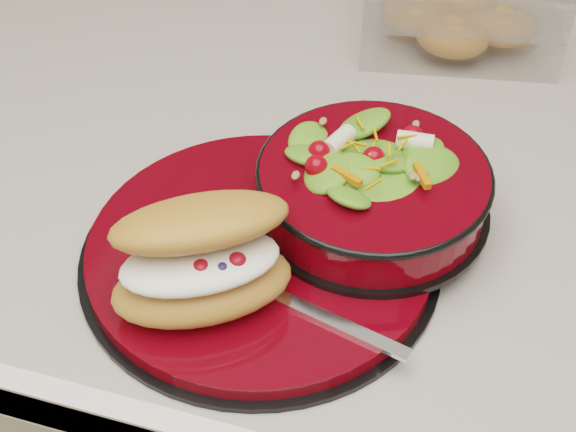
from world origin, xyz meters
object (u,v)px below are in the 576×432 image
(island_counter, at_px, (400,406))
(fork, at_px, (308,309))
(pastry_box, at_px, (459,8))
(salad_bowl, at_px, (373,182))
(dinner_plate, at_px, (261,251))
(croissant, at_px, (203,259))

(island_counter, relative_size, fork, 7.40)
(fork, height_order, pastry_box, pastry_box)
(island_counter, relative_size, salad_bowl, 5.73)
(island_counter, distance_m, pastry_box, 0.55)
(dinner_plate, bearing_deg, croissant, -109.14)
(island_counter, height_order, pastry_box, pastry_box)
(island_counter, bearing_deg, croissant, -122.84)
(dinner_plate, relative_size, salad_bowl, 1.49)
(croissant, relative_size, pastry_box, 0.67)
(dinner_plate, distance_m, croissant, 0.09)
(island_counter, height_order, dinner_plate, dinner_plate)
(croissant, distance_m, pastry_box, 0.51)
(fork, xyz_separation_m, pastry_box, (0.05, 0.48, 0.02))
(salad_bowl, height_order, pastry_box, salad_bowl)
(croissant, xyz_separation_m, fork, (0.08, 0.01, -0.04))
(dinner_plate, xyz_separation_m, croissant, (-0.02, -0.07, 0.05))
(island_counter, height_order, fork, fork)
(dinner_plate, xyz_separation_m, salad_bowl, (0.08, 0.07, 0.04))
(island_counter, bearing_deg, dinner_plate, -127.26)
(dinner_plate, distance_m, pastry_box, 0.44)
(dinner_plate, height_order, pastry_box, pastry_box)
(fork, bearing_deg, island_counter, -3.17)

